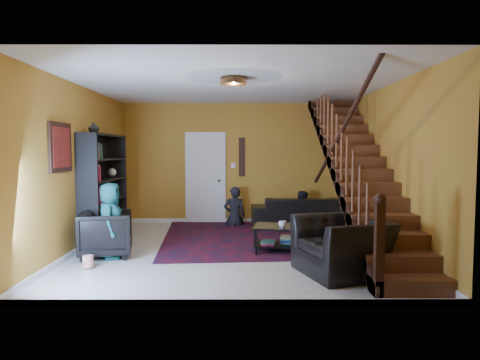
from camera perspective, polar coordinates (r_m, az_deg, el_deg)
The scene contains 21 objects.
floor at distance 7.46m, azimuth -0.77°, elevation -9.24°, with size 5.50×5.50×0.00m, color beige.
room at distance 8.86m, azimuth -9.38°, elevation -6.84°, with size 5.50×5.50×5.50m.
staircase at distance 7.55m, azimuth 15.54°, elevation 1.50°, with size 0.95×5.02×3.18m.
bookshelf at distance 8.28m, azimuth -17.63°, elevation -1.35°, with size 0.35×1.80×2.00m.
door at distance 10.04m, azimuth -4.62°, elevation 0.08°, with size 0.82×0.05×2.05m, color silver.
framed_picture at distance 6.89m, azimuth -22.82°, elevation 4.03°, with size 0.04×0.74×0.74m, color maroon.
wall_hanging at distance 9.99m, azimuth 0.24°, elevation 3.09°, with size 0.14×0.03×0.90m, color black.
ceiling_fixture at distance 6.55m, azimuth -0.87°, elevation 13.07°, with size 0.40×0.40×0.10m, color #3F2814.
rug at distance 8.54m, azimuth 1.57°, elevation -7.47°, with size 3.40×3.89×0.02m, color #450C18.
sofa at distance 9.77m, azimuth 8.22°, elevation -4.17°, with size 2.24×0.88×0.65m, color black.
armchair_left at distance 7.23m, azimuth -17.41°, elevation -6.86°, with size 0.79×0.81×0.74m, color black.
armchair_right at distance 6.12m, azimuth 13.43°, elevation -8.58°, with size 1.19×1.04×0.77m, color black.
person_adult_a at distance 9.73m, azimuth -0.74°, elevation -4.81°, with size 0.49×0.32×1.34m, color black.
person_adult_b at distance 9.84m, azimuth 8.17°, elevation -5.04°, with size 0.60×0.47×1.24m, color black.
person_child at distance 7.06m, azimuth -16.92°, elevation -5.21°, with size 0.59×0.38×1.20m, color #18585E.
coffee_table at distance 7.29m, azimuth 6.42°, elevation -7.55°, with size 1.25×0.86×0.44m.
cup_a at distance 7.11m, azimuth 5.68°, elevation -5.88°, with size 0.13×0.13×0.10m, color #999999.
cup_b at distance 7.21m, azimuth 7.03°, elevation -5.83°, with size 0.09×0.09×0.08m, color #999999.
bowl at distance 7.33m, azimuth 8.31°, elevation -5.81°, with size 0.20×0.20×0.05m, color #999999.
vase at distance 7.78m, azimuth -18.91°, elevation 6.64°, with size 0.18×0.18×0.19m, color #999999.
popcorn_bucket at distance 6.64m, azimuth -19.61°, elevation -10.19°, with size 0.15×0.15×0.17m, color red.
Camera 1 is at (0.07, -7.26, 1.71)m, focal length 32.00 mm.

